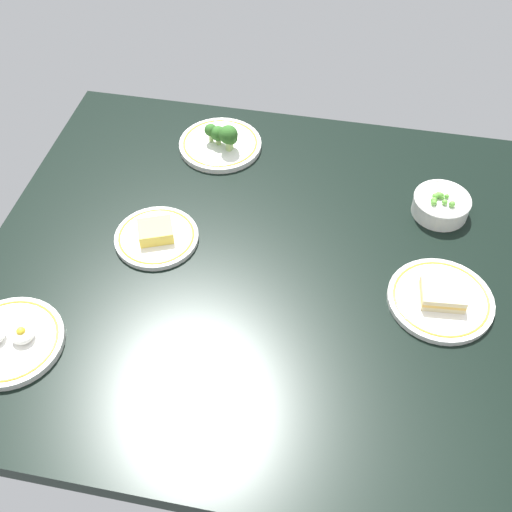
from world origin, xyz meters
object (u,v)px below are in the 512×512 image
bowl_peas (441,205)px  plate_sandwich (441,298)px  plate_broccoli (221,142)px  plate_eggs (9,341)px  plate_cheese (156,236)px

bowl_peas → plate_sandwich: bowl_peas is taller
plate_broccoli → plate_eggs: (27.23, 67.62, -0.78)cm
bowl_peas → plate_broccoli: 57.73cm
bowl_peas → plate_eggs: bearing=33.0°
bowl_peas → plate_cheese: bearing=18.6°
plate_cheese → bowl_peas: bowl_peas is taller
plate_cheese → plate_sandwich: bearing=174.8°
plate_cheese → plate_eggs: size_ratio=0.89×
plate_broccoli → plate_sandwich: size_ratio=0.97×
bowl_peas → plate_sandwich: bearing=90.9°
plate_eggs → plate_cheese: bearing=-121.6°
plate_cheese → bowl_peas: 66.66cm
bowl_peas → plate_eggs: bowl_peas is taller
plate_sandwich → plate_broccoli: bearing=-35.6°
bowl_peas → plate_sandwich: (-0.41, 27.07, -1.36)cm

